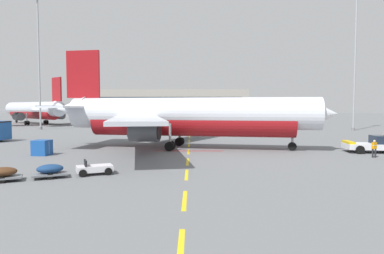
{
  "coord_description": "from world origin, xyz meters",
  "views": [
    {
      "loc": [
        18.41,
        -17.0,
        5.15
      ],
      "look_at": [
        18.23,
        29.84,
        2.29
      ],
      "focal_mm": 31.96,
      "sensor_mm": 36.0,
      "label": 1
    }
  ],
  "objects_px": {
    "pushback_tug": "(377,144)",
    "apron_light_mast_near": "(40,49)",
    "baggage_train": "(29,172)",
    "apron_light_mast_far": "(357,45)",
    "airliner_mid_left": "(36,110)",
    "uld_cargo_container": "(43,148)",
    "airliner_foreground": "(188,116)",
    "ground_crew_worker": "(376,148)"
  },
  "relations": [
    {
      "from": "airliner_mid_left",
      "to": "apron_light_mast_near",
      "type": "bearing_deg",
      "value": -62.29
    },
    {
      "from": "pushback_tug",
      "to": "apron_light_mast_near",
      "type": "distance_m",
      "value": 67.77
    },
    {
      "from": "baggage_train",
      "to": "uld_cargo_container",
      "type": "distance_m",
      "value": 12.64
    },
    {
      "from": "uld_cargo_container",
      "to": "ground_crew_worker",
      "type": "bearing_deg",
      "value": -2.82
    },
    {
      "from": "airliner_foreground",
      "to": "uld_cargo_container",
      "type": "bearing_deg",
      "value": -158.88
    },
    {
      "from": "airliner_foreground",
      "to": "airliner_mid_left",
      "type": "distance_m",
      "value": 71.05
    },
    {
      "from": "baggage_train",
      "to": "ground_crew_worker",
      "type": "xyz_separation_m",
      "value": [
        29.82,
        10.24,
        0.49
      ]
    },
    {
      "from": "airliner_foreground",
      "to": "uld_cargo_container",
      "type": "height_order",
      "value": "airliner_foreground"
    },
    {
      "from": "airliner_foreground",
      "to": "apron_light_mast_near",
      "type": "bearing_deg",
      "value": 134.13
    },
    {
      "from": "apron_light_mast_far",
      "to": "ground_crew_worker",
      "type": "bearing_deg",
      "value": -112.62
    },
    {
      "from": "pushback_tug",
      "to": "apron_light_mast_far",
      "type": "xyz_separation_m",
      "value": [
        13.72,
        34.33,
        17.03
      ]
    },
    {
      "from": "uld_cargo_container",
      "to": "apron_light_mast_near",
      "type": "bearing_deg",
      "value": 114.06
    },
    {
      "from": "pushback_tug",
      "to": "uld_cargo_container",
      "type": "relative_size",
      "value": 3.46
    },
    {
      "from": "airliner_foreground",
      "to": "airliner_mid_left",
      "type": "relative_size",
      "value": 1.12
    },
    {
      "from": "pushback_tug",
      "to": "apron_light_mast_near",
      "type": "relative_size",
      "value": 0.22
    },
    {
      "from": "apron_light_mast_far",
      "to": "pushback_tug",
      "type": "bearing_deg",
      "value": -111.78
    },
    {
      "from": "airliner_mid_left",
      "to": "ground_crew_worker",
      "type": "xyz_separation_m",
      "value": [
        63.16,
        -63.1,
        -3.03
      ]
    },
    {
      "from": "airliner_foreground",
      "to": "uld_cargo_container",
      "type": "xyz_separation_m",
      "value": [
        -15.09,
        -5.83,
        -3.15
      ]
    },
    {
      "from": "uld_cargo_container",
      "to": "airliner_mid_left",
      "type": "bearing_deg",
      "value": 115.38
    },
    {
      "from": "apron_light_mast_near",
      "to": "ground_crew_worker",
      "type": "bearing_deg",
      "value": -38.62
    },
    {
      "from": "pushback_tug",
      "to": "airliner_mid_left",
      "type": "xyz_separation_m",
      "value": [
        -65.33,
        59.3,
        3.15
      ]
    },
    {
      "from": "airliner_mid_left",
      "to": "baggage_train",
      "type": "xyz_separation_m",
      "value": [
        33.35,
        -73.34,
        -3.52
      ]
    },
    {
      "from": "airliner_foreground",
      "to": "baggage_train",
      "type": "height_order",
      "value": "airliner_foreground"
    },
    {
      "from": "airliner_mid_left",
      "to": "apron_light_mast_far",
      "type": "distance_m",
      "value": 84.06
    },
    {
      "from": "airliner_foreground",
      "to": "pushback_tug",
      "type": "height_order",
      "value": "airliner_foreground"
    },
    {
      "from": "airliner_foreground",
      "to": "airliner_mid_left",
      "type": "height_order",
      "value": "airliner_mid_left"
    },
    {
      "from": "ground_crew_worker",
      "to": "baggage_train",
      "type": "bearing_deg",
      "value": -161.05
    },
    {
      "from": "ground_crew_worker",
      "to": "apron_light_mast_near",
      "type": "bearing_deg",
      "value": 141.38
    },
    {
      "from": "apron_light_mast_near",
      "to": "apron_light_mast_far",
      "type": "bearing_deg",
      "value": -2.68
    },
    {
      "from": "airliner_mid_left",
      "to": "apron_light_mast_far",
      "type": "bearing_deg",
      "value": -17.52
    },
    {
      "from": "baggage_train",
      "to": "apron_light_mast_far",
      "type": "bearing_deg",
      "value": 46.63
    },
    {
      "from": "airliner_foreground",
      "to": "apron_light_mast_far",
      "type": "relative_size",
      "value": 1.18
    },
    {
      "from": "airliner_foreground",
      "to": "ground_crew_worker",
      "type": "distance_m",
      "value": 20.57
    },
    {
      "from": "airliner_mid_left",
      "to": "ground_crew_worker",
      "type": "bearing_deg",
      "value": -44.97
    },
    {
      "from": "ground_crew_worker",
      "to": "apron_light_mast_far",
      "type": "distance_m",
      "value": 44.64
    },
    {
      "from": "airliner_foreground",
      "to": "apron_light_mast_far",
      "type": "height_order",
      "value": "apron_light_mast_far"
    },
    {
      "from": "pushback_tug",
      "to": "uld_cargo_container",
      "type": "distance_m",
      "value": 36.25
    },
    {
      "from": "pushback_tug",
      "to": "airliner_mid_left",
      "type": "height_order",
      "value": "airliner_mid_left"
    },
    {
      "from": "pushback_tug",
      "to": "uld_cargo_container",
      "type": "height_order",
      "value": "pushback_tug"
    },
    {
      "from": "airliner_mid_left",
      "to": "apron_light_mast_near",
      "type": "xyz_separation_m",
      "value": [
        11.45,
        -21.79,
        13.67
      ]
    },
    {
      "from": "ground_crew_worker",
      "to": "uld_cargo_container",
      "type": "relative_size",
      "value": 0.98
    },
    {
      "from": "uld_cargo_container",
      "to": "apron_light_mast_far",
      "type": "distance_m",
      "value": 64.14
    }
  ]
}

